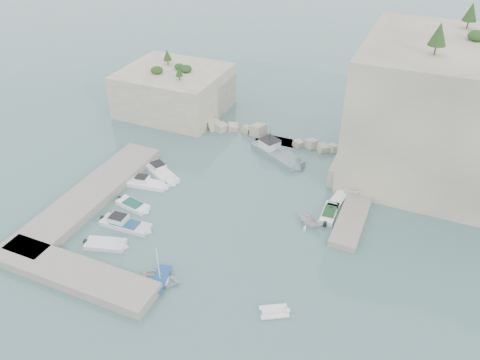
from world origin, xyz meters
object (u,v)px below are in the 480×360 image
at_px(tender_east_c, 337,202).
at_px(work_boat, 277,157).
at_px(motorboat_d, 126,227).
at_px(tender_east_d, 344,192).
at_px(tender_east_b, 329,215).
at_px(tender_east_a, 309,224).
at_px(rowboat, 161,282).
at_px(inflatable_dinghy, 274,313).
at_px(motorboat_a, 162,175).
at_px(motorboat_c, 133,207).
at_px(motorboat_b, 148,186).
at_px(motorboat_e, 106,246).

height_order(tender_east_c, work_boat, work_boat).
bearing_deg(motorboat_d, tender_east_d, 35.19).
bearing_deg(tender_east_b, tender_east_d, -8.14).
bearing_deg(tender_east_a, work_boat, 52.56).
height_order(rowboat, inflatable_dinghy, rowboat).
relative_size(tender_east_b, tender_east_c, 1.03).
bearing_deg(work_boat, motorboat_a, -111.81).
bearing_deg(tender_east_d, rowboat, 177.66).
distance_m(motorboat_a, motorboat_c, 7.49).
bearing_deg(rowboat, tender_east_a, -50.91).
xyz_separation_m(motorboat_c, work_boat, (12.05, 17.88, 0.00)).
relative_size(tender_east_a, work_boat, 0.35).
xyz_separation_m(motorboat_b, inflatable_dinghy, (21.94, -12.90, 0.00)).
xyz_separation_m(motorboat_b, tender_east_b, (22.96, 3.31, 0.00)).
height_order(motorboat_b, tender_east_d, tender_east_d).
relative_size(motorboat_e, inflatable_dinghy, 1.64).
distance_m(inflatable_dinghy, tender_east_c, 19.17).
relative_size(motorboat_d, inflatable_dinghy, 2.27).
relative_size(tender_east_c, tender_east_d, 0.95).
distance_m(motorboat_a, tender_east_c, 23.20).
distance_m(inflatable_dinghy, tender_east_d, 21.66).
bearing_deg(motorboat_d, work_boat, 60.61).
distance_m(motorboat_e, work_boat, 27.19).
height_order(motorboat_b, motorboat_c, motorboat_b).
height_order(rowboat, tender_east_a, tender_east_a).
height_order(motorboat_d, rowboat, motorboat_d).
distance_m(motorboat_b, work_boat, 18.58).
relative_size(motorboat_d, tender_east_d, 1.36).
bearing_deg(motorboat_c, inflatable_dinghy, -11.85).
distance_m(motorboat_b, tender_east_a, 21.31).
bearing_deg(motorboat_e, inflatable_dinghy, -20.43).
xyz_separation_m(inflatable_dinghy, tender_east_b, (1.02, 16.22, 0.00)).
xyz_separation_m(motorboat_a, motorboat_b, (-0.27, -2.96, 0.00)).
xyz_separation_m(rowboat, tender_east_c, (12.89, 19.99, 0.00)).
height_order(tender_east_a, tender_east_d, tender_east_d).
xyz_separation_m(rowboat, inflatable_dinghy, (11.59, 0.86, 0.00)).
relative_size(motorboat_b, inflatable_dinghy, 1.95).
height_order(inflatable_dinghy, work_boat, work_boat).
bearing_deg(motorboat_a, motorboat_e, -53.30).
height_order(tender_east_b, tender_east_d, tender_east_d).
relative_size(motorboat_a, motorboat_b, 1.23).
distance_m(motorboat_c, inflatable_dinghy, 22.72).
xyz_separation_m(motorboat_c, tender_east_a, (20.46, 5.24, 0.00)).
xyz_separation_m(motorboat_d, motorboat_e, (-0.06, -3.62, 0.00)).
xyz_separation_m(motorboat_d, work_boat, (10.70, 21.35, 0.00)).
distance_m(motorboat_c, tender_east_a, 21.12).
relative_size(motorboat_c, motorboat_e, 0.98).
distance_m(inflatable_dinghy, tender_east_a, 13.66).
bearing_deg(rowboat, tender_east_b, -50.32).
distance_m(motorboat_c, tender_east_b, 23.47).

